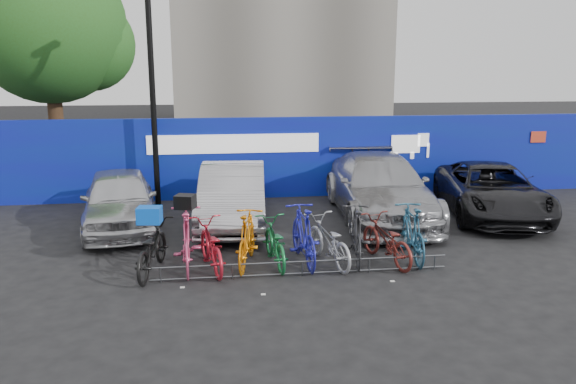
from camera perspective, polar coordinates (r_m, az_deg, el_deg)
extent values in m
plane|color=black|center=(11.22, 0.95, -7.41)|extent=(100.00, 100.00, 0.00)
cube|color=navy|center=(16.71, -2.05, 3.50)|extent=(22.00, 0.15, 2.40)
cube|color=white|center=(16.49, -5.50, 4.90)|extent=(5.00, 0.02, 0.55)
cube|color=white|center=(17.47, 11.87, 4.79)|extent=(1.20, 0.02, 0.90)
cube|color=red|center=(19.30, 24.09, 5.13)|extent=(0.50, 0.02, 0.35)
cylinder|color=#382314|center=(21.22, -22.47, 6.67)|extent=(0.50, 0.50, 4.00)
sphere|color=#29581B|center=(21.19, -23.22, 15.29)|extent=(5.20, 5.20, 5.20)
sphere|color=#29581B|center=(21.18, -19.64, 13.94)|extent=(3.20, 3.20, 3.20)
cylinder|color=black|center=(15.94, -13.57, 9.23)|extent=(0.16, 0.16, 6.00)
cylinder|color=#595B60|center=(10.57, 1.43, -7.08)|extent=(5.60, 0.03, 0.03)
cylinder|color=#595B60|center=(10.65, 1.43, -8.25)|extent=(5.60, 0.03, 0.03)
cylinder|color=#595B60|center=(10.55, -12.81, -8.24)|extent=(0.03, 0.03, 0.28)
cylinder|color=#595B60|center=(10.51, -5.66, -8.08)|extent=(0.03, 0.03, 0.28)
cylinder|color=#595B60|center=(10.62, 1.43, -7.79)|extent=(0.03, 0.03, 0.28)
cylinder|color=#595B60|center=(10.88, 8.26, -7.40)|extent=(0.03, 0.03, 0.28)
cylinder|color=#595B60|center=(11.29, 14.67, -6.94)|extent=(0.03, 0.03, 0.28)
imported|color=#B8BABD|center=(14.08, -16.75, -0.76)|extent=(2.33, 4.42, 1.43)
imported|color=#A4A3A8|center=(13.93, -5.65, -0.33)|extent=(1.87, 4.58, 1.48)
imported|color=#9FA0A4|center=(14.67, 9.26, 0.48)|extent=(2.56, 5.65, 1.60)
imported|color=black|center=(15.64, 19.92, 0.17)|extent=(3.19, 5.23, 1.35)
imported|color=black|center=(10.93, -13.72, -5.58)|extent=(0.95, 1.97, 0.99)
imported|color=#D74573|center=(11.01, -10.24, -4.69)|extent=(0.66, 2.03, 1.21)
imported|color=red|center=(10.93, -7.89, -5.43)|extent=(1.00, 1.91, 0.95)
imported|color=orange|center=(11.03, -4.19, -4.76)|extent=(0.91, 1.91, 1.10)
imported|color=#156F35|center=(11.09, -1.40, -5.15)|extent=(0.78, 1.79, 0.91)
imported|color=#1E20A7|center=(11.13, 1.58, -4.37)|extent=(0.69, 2.00, 1.18)
imported|color=#A3A5AA|center=(11.15, 4.11, -4.98)|extent=(1.08, 1.92, 0.95)
imported|color=#29292B|center=(11.35, 6.99, -4.28)|extent=(0.84, 1.94, 1.13)
imported|color=maroon|center=(11.36, 9.92, -4.84)|extent=(1.06, 1.89, 0.94)
imported|color=#225473|center=(11.64, 12.46, -4.02)|extent=(0.69, 1.93, 1.14)
cube|color=blue|center=(10.75, -13.90, -2.29)|extent=(0.47, 0.38, 0.31)
cube|color=black|center=(10.82, -10.40, -0.97)|extent=(0.43, 0.41, 0.26)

